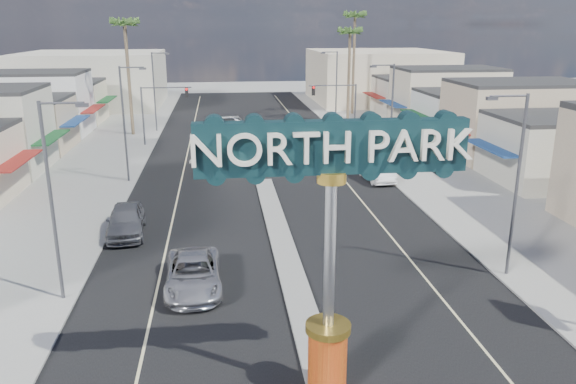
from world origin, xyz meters
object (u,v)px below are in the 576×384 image
object	(u,v)px
streetlight_l_far	(155,88)
palm_right_mid	(350,36)
palm_left_far	(125,29)
traffic_signal_left	(160,104)
streetlight_r_far	(335,85)
suv_left	(193,273)
traffic_signal_right	(339,101)
streetlight_r_mid	(390,113)
car_parked_left	(126,220)
city_bus	(234,142)
streetlight_r_near	(515,178)
gateway_sign	(331,229)
streetlight_l_mid	(126,118)
streetlight_l_near	(54,193)
palm_right_far	(355,21)
car_parked_right	(376,170)

from	to	relation	value
streetlight_l_far	palm_right_mid	size ratio (longest dim) A/B	0.74
palm_left_far	palm_right_mid	world-z (taller)	palm_left_far
traffic_signal_left	streetlight_r_far	xyz separation A→B (m)	(19.62, 8.01, 0.79)
streetlight_l_far	palm_left_far	world-z (taller)	palm_left_far
palm_right_mid	suv_left	xyz separation A→B (m)	(-17.77, -45.54, -9.83)
traffic_signal_right	palm_right_mid	bearing A→B (deg)	72.37
streetlight_r_mid	car_parked_left	bearing A→B (deg)	-148.69
streetlight_r_mid	city_bus	distance (m)	14.58
streetlight_r_near	streetlight_r_far	distance (m)	42.00
gateway_sign	car_parked_left	bearing A→B (deg)	119.05
traffic_signal_right	streetlight_r_mid	xyz separation A→B (m)	(1.25, -13.99, 0.79)
traffic_signal_right	streetlight_r_near	distance (m)	34.03
streetlight_l_mid	streetlight_l_near	bearing A→B (deg)	-90.00
streetlight_r_near	traffic_signal_left	bearing A→B (deg)	119.99
streetlight_l_near	streetlight_l_mid	size ratio (longest dim) A/B	1.00
palm_right_far	suv_left	size ratio (longest dim) A/B	2.54
streetlight_r_mid	streetlight_r_far	xyz separation A→B (m)	(0.00, 22.00, 0.00)
traffic_signal_left	car_parked_left	world-z (taller)	traffic_signal_left
streetlight_l_mid	car_parked_right	size ratio (longest dim) A/B	1.85
streetlight_r_far	streetlight_l_far	bearing A→B (deg)	180.00
gateway_sign	car_parked_right	distance (m)	28.19
streetlight_r_far	car_parked_left	size ratio (longest dim) A/B	1.73
traffic_signal_left	car_parked_left	bearing A→B (deg)	-89.59
car_parked_left	city_bus	xyz separation A→B (m)	(7.00, 18.63, 0.79)
car_parked_left	car_parked_right	bearing A→B (deg)	24.61
palm_left_far	city_bus	xyz separation A→B (m)	(11.00, -13.19, -9.82)
streetlight_r_near	streetlight_r_far	size ratio (longest dim) A/B	1.00
traffic_signal_right	streetlight_l_near	world-z (taller)	streetlight_l_near
streetlight_r_near	suv_left	distance (m)	15.81
traffic_signal_right	palm_left_far	world-z (taller)	palm_left_far
palm_right_mid	car_parked_right	bearing A→B (deg)	-98.19
gateway_sign	palm_right_mid	distance (m)	55.76
streetlight_r_far	palm_left_far	world-z (taller)	palm_left_far
gateway_sign	city_bus	xyz separation A→B (m)	(-2.00, 34.83, -4.25)
streetlight_r_far	car_parked_right	world-z (taller)	streetlight_r_far
streetlight_r_far	car_parked_right	distance (m)	24.23
streetlight_l_near	suv_left	size ratio (longest dim) A/B	1.62
streetlight_r_near	palm_right_far	world-z (taller)	palm_right_far
streetlight_l_near	car_parked_left	world-z (taller)	streetlight_l_near
streetlight_r_mid	gateway_sign	bearing A→B (deg)	-110.42
suv_left	car_parked_left	distance (m)	8.80
streetlight_r_mid	palm_right_mid	xyz separation A→B (m)	(2.57, 26.00, 5.54)
traffic_signal_left	streetlight_l_mid	size ratio (longest dim) A/B	0.67
traffic_signal_right	palm_right_far	world-z (taller)	palm_right_far
city_bus	car_parked_left	bearing A→B (deg)	-117.40
palm_left_far	car_parked_right	distance (m)	32.77
gateway_sign	streetlight_l_near	bearing A→B (deg)	142.45
gateway_sign	streetlight_r_mid	xyz separation A→B (m)	(10.43, 28.02, -0.86)
city_bus	streetlight_l_mid	bearing A→B (deg)	-147.89
streetlight_r_far	palm_right_far	xyz separation A→B (m)	(4.57, 10.00, 7.32)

